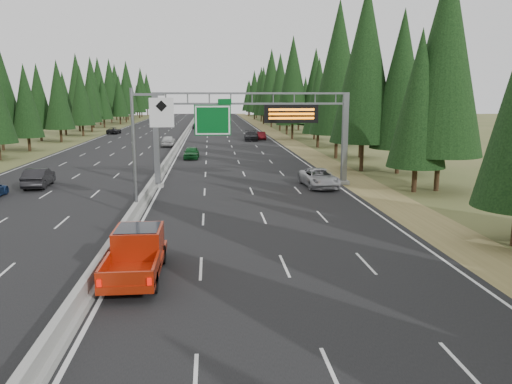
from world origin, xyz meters
TOP-DOWN VIEW (x-y plane):
  - road at (0.00, 80.00)m, footprint 32.00×260.00m
  - shoulder_right at (17.80, 80.00)m, footprint 3.60×260.00m
  - shoulder_left at (-17.80, 80.00)m, footprint 3.60×260.00m
  - median_barrier at (0.00, 80.00)m, footprint 0.70×260.00m
  - sign_gantry at (8.92, 34.88)m, footprint 16.75×0.98m
  - hov_sign_pole at (0.58, 24.97)m, footprint 2.80×0.50m
  - tree_row_right at (21.95, 75.97)m, footprint 11.65×244.81m
  - tree_row_left at (-22.05, 77.08)m, footprint 11.80×246.20m
  - silver_minivan at (13.82, 33.90)m, footprint 2.87×5.60m
  - red_pickup at (1.58, 14.13)m, footprint 2.10×5.88m
  - car_ahead_green at (2.47, 54.08)m, footprint 1.91×4.39m
  - car_ahead_dkred at (13.70, 80.27)m, footprint 1.41×4.02m
  - car_ahead_dkgrey at (11.77, 78.77)m, footprint 2.53×5.67m
  - car_ahead_white at (3.76, 110.36)m, footprint 2.61×5.23m
  - car_ahead_far at (1.50, 110.82)m, footprint 1.67×3.92m
  - car_onc_near at (-9.61, 36.00)m, footprint 2.08×4.99m
  - car_onc_white at (-1.50, 69.60)m, footprint 2.03×4.86m
  - car_onc_far at (-14.50, 96.34)m, footprint 2.45×4.72m

SIDE VIEW (x-z plane):
  - shoulder_right at x=17.80m, z-range 0.00..0.06m
  - shoulder_left at x=-17.80m, z-range 0.00..0.06m
  - road at x=0.00m, z-range 0.00..0.08m
  - median_barrier at x=0.00m, z-range -0.01..0.84m
  - car_onc_far at x=-14.50m, z-range 0.08..1.35m
  - car_ahead_far at x=1.50m, z-range 0.08..1.40m
  - car_ahead_dkred at x=13.70m, z-range 0.08..1.41m
  - car_ahead_white at x=3.76m, z-range 0.08..1.50m
  - car_ahead_green at x=2.47m, z-range 0.08..1.55m
  - silver_minivan at x=13.82m, z-range 0.08..1.59m
  - car_onc_near at x=-9.61m, z-range 0.08..1.68m
  - car_ahead_dkgrey at x=11.77m, z-range 0.08..1.69m
  - car_onc_white at x=-1.50m, z-range 0.08..1.72m
  - red_pickup at x=1.58m, z-range 0.18..2.10m
  - hov_sign_pole at x=0.58m, z-range 0.72..8.72m
  - sign_gantry at x=8.92m, z-range 1.37..9.17m
  - tree_row_left at x=-22.05m, z-range -0.30..18.55m
  - tree_row_right at x=21.95m, z-range -0.01..18.91m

